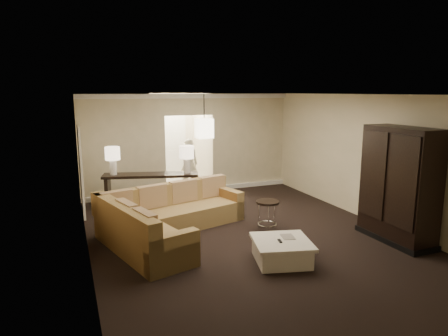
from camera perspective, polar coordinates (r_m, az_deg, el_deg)
name	(u,v)px	position (r m, az deg, el deg)	size (l,w,h in m)	color
ground	(249,238)	(8.04, 3.63, -9.97)	(8.00, 8.00, 0.00)	black
wall_back	(190,144)	(11.35, -4.94, 3.46)	(6.00, 0.04, 2.80)	beige
wall_front	(422,240)	(4.51, 26.40, -9.17)	(6.00, 0.04, 2.80)	beige
wall_left	(85,182)	(6.94, -19.25, -1.86)	(0.04, 8.00, 2.80)	beige
wall_right	(374,159)	(9.33, 20.66, 1.19)	(0.04, 8.00, 2.80)	beige
ceiling	(251,95)	(7.51, 3.89, 10.42)	(6.00, 8.00, 0.02)	silver
crown_molding	(189,96)	(11.21, -4.98, 10.19)	(6.00, 0.10, 0.12)	white
baseboard	(191,190)	(11.55, -4.76, -3.17)	(6.00, 0.10, 0.12)	white
side_door	(81,171)	(9.75, -19.73, -0.44)	(0.05, 0.90, 2.10)	white
foyer	(177,142)	(12.64, -6.69, 3.74)	(1.44, 2.02, 2.80)	white
sectional_sofa	(167,219)	(8.08, -8.22, -7.17)	(3.26, 3.12, 0.93)	brown
coffee_table	(282,251)	(7.00, 8.23, -11.60)	(1.16, 1.16, 0.40)	white
console_table	(151,188)	(9.96, -10.36, -2.83)	(2.35, 1.10, 0.88)	black
armoire	(399,187)	(8.30, 23.69, -2.55)	(0.66, 1.54, 2.21)	black
drink_table	(267,209)	(8.43, 6.23, -5.85)	(0.49, 0.49, 0.61)	black
table_lamp_left	(113,156)	(9.90, -15.63, 1.63)	(0.35, 0.35, 0.68)	white
table_lamp_right	(187,155)	(9.78, -5.34, 1.88)	(0.35, 0.35, 0.68)	white
pendant_light	(204,128)	(10.06, -2.84, 5.71)	(0.38, 0.38, 1.09)	black
person	(189,162)	(11.73, -5.08, 0.92)	(0.60, 0.40, 1.67)	beige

